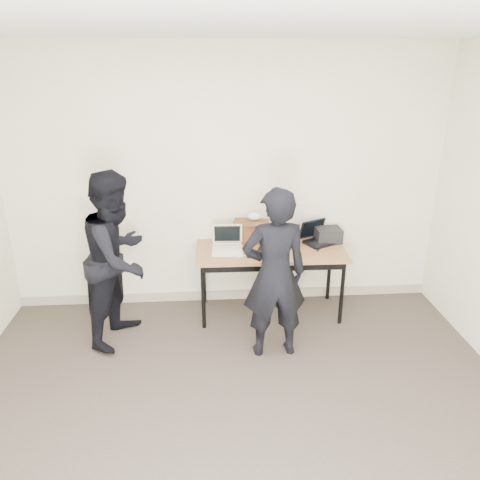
{
  "coord_description": "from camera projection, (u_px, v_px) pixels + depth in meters",
  "views": [
    {
      "loc": [
        -0.18,
        -2.43,
        2.52
      ],
      "look_at": [
        0.1,
        1.6,
        0.95
      ],
      "focal_mm": 35.0,
      "sensor_mm": 36.0,
      "label": 1
    }
  ],
  "objects": [
    {
      "name": "power_brick",
      "position": [
        251.0,
        256.0,
        4.54
      ],
      "size": [
        0.09,
        0.06,
        0.03
      ],
      "primitive_type": "cube",
      "rotation": [
        0.0,
        0.0,
        0.14
      ],
      "color": "black",
      "rests_on": "desk"
    },
    {
      "name": "laptop_center",
      "position": [
        273.0,
        247.0,
        4.66
      ],
      "size": [
        0.38,
        0.38,
        0.24
      ],
      "rotation": [
        0.0,
        0.0,
        -0.32
      ],
      "color": "black",
      "rests_on": "desk"
    },
    {
      "name": "laptop_right",
      "position": [
        317.0,
        238.0,
        4.9
      ],
      "size": [
        0.41,
        0.41,
        0.23
      ],
      "rotation": [
        0.0,
        0.0,
        0.48
      ],
      "color": "black",
      "rests_on": "desk"
    },
    {
      "name": "cables",
      "position": [
        282.0,
        249.0,
        4.73
      ],
      "size": [
        0.95,
        0.43,
        0.01
      ],
      "rotation": [
        0.0,
        0.0,
        0.01
      ],
      "color": "black",
      "rests_on": "desk"
    },
    {
      "name": "laptop_beige",
      "position": [
        227.0,
        246.0,
        4.69
      ],
      "size": [
        0.32,
        0.31,
        0.25
      ],
      "rotation": [
        0.0,
        0.0,
        -0.04
      ],
      "color": "beige",
      "rests_on": "desk"
    },
    {
      "name": "baseboard",
      "position": [
        227.0,
        295.0,
        5.25
      ],
      "size": [
        4.5,
        0.03,
        0.1
      ],
      "primitive_type": "cube",
      "color": "#A59B89",
      "rests_on": "ground"
    },
    {
      "name": "equipment_box",
      "position": [
        328.0,
        235.0,
        4.91
      ],
      "size": [
        0.27,
        0.23,
        0.15
      ],
      "primitive_type": "cube",
      "rotation": [
        0.0,
        0.0,
        0.06
      ],
      "color": "black",
      "rests_on": "desk"
    },
    {
      "name": "leather_satchel",
      "position": [
        251.0,
        231.0,
        4.87
      ],
      "size": [
        0.38,
        0.24,
        0.25
      ],
      "rotation": [
        0.0,
        0.0,
        -0.17
      ],
      "color": "#5C3318",
      "rests_on": "desk"
    },
    {
      "name": "person_typist",
      "position": [
        274.0,
        275.0,
        4.04
      ],
      "size": [
        0.6,
        0.41,
        1.56
      ],
      "primitive_type": "imported",
      "rotation": [
        0.0,
        0.0,
        3.22
      ],
      "color": "black",
      "rests_on": "ground"
    },
    {
      "name": "person_observer",
      "position": [
        118.0,
        258.0,
        4.28
      ],
      "size": [
        0.85,
        0.95,
        1.63
      ],
      "primitive_type": "imported",
      "rotation": [
        0.0,
        0.0,
        1.23
      ],
      "color": "black",
      "rests_on": "ground"
    },
    {
      "name": "desk",
      "position": [
        271.0,
        255.0,
        4.74
      ],
      "size": [
        1.51,
        0.67,
        0.72
      ],
      "rotation": [
        0.0,
        0.0,
        -0.01
      ],
      "color": "#98653A",
      "rests_on": "ground"
    },
    {
      "name": "room",
      "position": [
        242.0,
        276.0,
        2.7
      ],
      "size": [
        4.6,
        4.6,
        2.8
      ],
      "color": "#433933",
      "rests_on": "ground"
    },
    {
      "name": "tissue",
      "position": [
        254.0,
        216.0,
        4.82
      ],
      "size": [
        0.15,
        0.12,
        0.08
      ],
      "primitive_type": "ellipsoid",
      "rotation": [
        0.0,
        0.0,
        -0.17
      ],
      "color": "white",
      "rests_on": "leather_satchel"
    }
  ]
}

